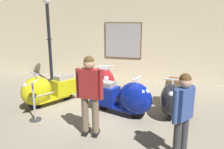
{
  "coord_description": "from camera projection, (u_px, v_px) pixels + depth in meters",
  "views": [
    {
      "loc": [
        1.57,
        -5.32,
        2.34
      ],
      "look_at": [
        0.02,
        0.52,
        0.85
      ],
      "focal_mm": 35.75,
      "sensor_mm": 36.0,
      "label": 1
    }
  ],
  "objects": [
    {
      "name": "ground_plane",
      "position": [
        106.0,
        110.0,
        5.95
      ],
      "size": [
        60.0,
        60.0,
        0.0
      ],
      "primitive_type": "plane",
      "color": "gray"
    },
    {
      "name": "showroom_back_wall",
      "position": [
        130.0,
        30.0,
        8.63
      ],
      "size": [
        18.0,
        0.24,
        3.86
      ],
      "color": "beige",
      "rests_on": "ground"
    },
    {
      "name": "scooter_0",
      "position": [
        46.0,
        90.0,
        6.12
      ],
      "size": [
        1.22,
        1.67,
        1.01
      ],
      "rotation": [
        0.0,
        0.0,
        -2.08
      ],
      "color": "black",
      "rests_on": "ground"
    },
    {
      "name": "scooter_1",
      "position": [
        105.0,
        82.0,
        6.81
      ],
      "size": [
        1.07,
        1.8,
        1.06
      ],
      "rotation": [
        0.0,
        0.0,
        -1.21
      ],
      "color": "black",
      "rests_on": "ground"
    },
    {
      "name": "scooter_2",
      "position": [
        125.0,
        98.0,
        5.5
      ],
      "size": [
        1.74,
        1.0,
        1.03
      ],
      "rotation": [
        0.0,
        0.0,
        -0.34
      ],
      "color": "black",
      "rests_on": "ground"
    },
    {
      "name": "scooter_3",
      "position": [
        172.0,
        97.0,
        5.56
      ],
      "size": [
        0.56,
        1.67,
        1.01
      ],
      "rotation": [
        0.0,
        0.0,
        -1.61
      ],
      "color": "black",
      "rests_on": "ground"
    },
    {
      "name": "lamppost",
      "position": [
        49.0,
        39.0,
        7.91
      ],
      "size": [
        0.28,
        0.28,
        3.12
      ],
      "color": "black",
      "rests_on": "ground"
    },
    {
      "name": "visitor_0",
      "position": [
        183.0,
        111.0,
        3.65
      ],
      "size": [
        0.37,
        0.44,
        1.52
      ],
      "rotation": [
        0.0,
        0.0,
        2.53
      ],
      "color": "black",
      "rests_on": "ground"
    },
    {
      "name": "visitor_1",
      "position": [
        90.0,
        91.0,
        4.43
      ],
      "size": [
        0.56,
        0.27,
        1.67
      ],
      "rotation": [
        0.0,
        0.0,
        1.6
      ],
      "color": "black",
      "rests_on": "ground"
    },
    {
      "name": "info_stanchion",
      "position": [
        34.0,
        104.0,
        5.24
      ],
      "size": [
        0.28,
        0.35,
        1.0
      ],
      "color": "#333338",
      "rests_on": "ground"
    }
  ]
}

